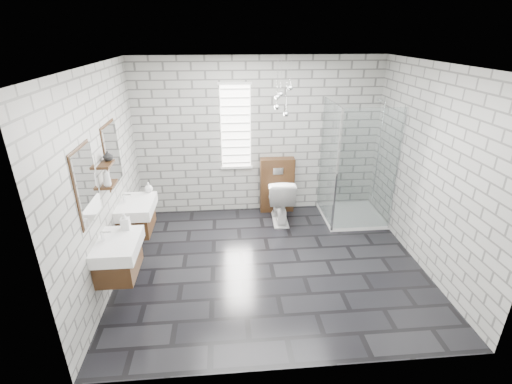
{
  "coord_description": "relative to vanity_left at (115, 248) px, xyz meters",
  "views": [
    {
      "loc": [
        -0.6,
        -4.4,
        3.07
      ],
      "look_at": [
        -0.18,
        0.35,
        0.97
      ],
      "focal_mm": 26.0,
      "sensor_mm": 36.0,
      "label": 1
    }
  ],
  "objects": [
    {
      "name": "ceiling",
      "position": [
        1.91,
        0.61,
        1.95
      ],
      "size": [
        4.2,
        3.6,
        0.02
      ],
      "primitive_type": "cube",
      "color": "white",
      "rests_on": "wall_back"
    },
    {
      "name": "vase",
      "position": [
        -0.11,
        0.66,
        0.9
      ],
      "size": [
        0.15,
        0.15,
        0.12
      ],
      "primitive_type": "imported",
      "rotation": [
        0.0,
        0.0,
        0.27
      ],
      "color": "#B2B2B2",
      "rests_on": "shelf_upper"
    },
    {
      "name": "soap_bottle_b",
      "position": [
        0.16,
        1.37,
        0.17
      ],
      "size": [
        0.13,
        0.13,
        0.15
      ],
      "primitive_type": "imported",
      "rotation": [
        0.0,
        0.0,
        0.13
      ],
      "color": "#B2B2B2",
      "rests_on": "vanity_right"
    },
    {
      "name": "pendant_cluster",
      "position": [
        2.22,
        1.97,
        1.32
      ],
      "size": [
        0.31,
        0.24,
        0.89
      ],
      "color": "silver",
      "rests_on": "ceiling"
    },
    {
      "name": "shelf_lower",
      "position": [
        -0.12,
        0.56,
        0.56
      ],
      "size": [
        0.14,
        0.3,
        0.03
      ],
      "primitive_type": "cube",
      "color": "#432914",
      "rests_on": "wall_left"
    },
    {
      "name": "cistern_panel",
      "position": [
        2.22,
        2.31,
        -0.26
      ],
      "size": [
        0.6,
        0.2,
        1.0
      ],
      "primitive_type": "cube",
      "color": "#432914",
      "rests_on": "floor"
    },
    {
      "name": "window",
      "position": [
        1.51,
        2.39,
        0.79
      ],
      "size": [
        0.56,
        0.05,
        1.48
      ],
      "color": "white",
      "rests_on": "wall_back"
    },
    {
      "name": "soap_bottle_c",
      "position": [
        -0.11,
        0.48,
        0.7
      ],
      "size": [
        0.11,
        0.11,
        0.24
      ],
      "primitive_type": "imported",
      "rotation": [
        0.0,
        0.0,
        -0.18
      ],
      "color": "#B2B2B2",
      "rests_on": "shelf_lower"
    },
    {
      "name": "vanity_left",
      "position": [
        0.0,
        0.0,
        0.0
      ],
      "size": [
        0.47,
        0.7,
        1.57
      ],
      "color": "#432914",
      "rests_on": "wall_left"
    },
    {
      "name": "vanity_right",
      "position": [
        0.0,
        1.04,
        0.0
      ],
      "size": [
        0.47,
        0.7,
        1.57
      ],
      "color": "#432914",
      "rests_on": "wall_left"
    },
    {
      "name": "floor",
      "position": [
        1.91,
        0.61,
        -0.77
      ],
      "size": [
        4.2,
        3.6,
        0.02
      ],
      "primitive_type": "cube",
      "color": "black",
      "rests_on": "ground"
    },
    {
      "name": "wall_left",
      "position": [
        -0.2,
        0.61,
        0.59
      ],
      "size": [
        0.02,
        3.6,
        2.7
      ],
      "primitive_type": "cube",
      "color": "#A0A19B",
      "rests_on": "floor"
    },
    {
      "name": "wall_front",
      "position": [
        1.91,
        -1.2,
        0.59
      ],
      "size": [
        4.2,
        0.02,
        2.7
      ],
      "primitive_type": "cube",
      "color": "#A0A19B",
      "rests_on": "floor"
    },
    {
      "name": "shower_enclosure",
      "position": [
        3.41,
        1.79,
        -0.25
      ],
      "size": [
        1.0,
        1.0,
        2.03
      ],
      "color": "white",
      "rests_on": "floor"
    },
    {
      "name": "wall_right",
      "position": [
        4.02,
        0.61,
        0.59
      ],
      "size": [
        0.02,
        3.6,
        2.7
      ],
      "primitive_type": "cube",
      "color": "#A0A19B",
      "rests_on": "floor"
    },
    {
      "name": "flush_plate",
      "position": [
        2.22,
        2.21,
        0.04
      ],
      "size": [
        0.18,
        0.01,
        0.12
      ],
      "primitive_type": "cube",
      "color": "silver",
      "rests_on": "cistern_panel"
    },
    {
      "name": "shelf_upper",
      "position": [
        -0.12,
        0.56,
        0.82
      ],
      "size": [
        0.14,
        0.3,
        0.03
      ],
      "primitive_type": "cube",
      "color": "#432914",
      "rests_on": "wall_left"
    },
    {
      "name": "wall_back",
      "position": [
        1.91,
        2.42,
        0.59
      ],
      "size": [
        4.2,
        0.02,
        2.7
      ],
      "primitive_type": "cube",
      "color": "#A0A19B",
      "rests_on": "floor"
    },
    {
      "name": "toilet",
      "position": [
        2.22,
        1.92,
        -0.36
      ],
      "size": [
        0.48,
        0.8,
        0.8
      ],
      "primitive_type": "imported",
      "rotation": [
        0.0,
        0.0,
        3.1
      ],
      "color": "white",
      "rests_on": "floor"
    },
    {
      "name": "soap_bottle_a",
      "position": [
        0.08,
        0.26,
        0.2
      ],
      "size": [
        0.1,
        0.1,
        0.22
      ],
      "primitive_type": "imported",
      "rotation": [
        0.0,
        0.0,
        0.03
      ],
      "color": "#B2B2B2",
      "rests_on": "vanity_left"
    }
  ]
}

